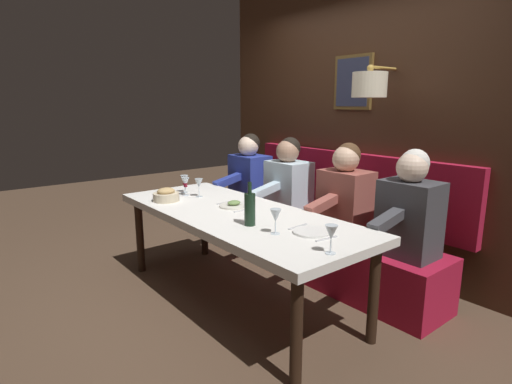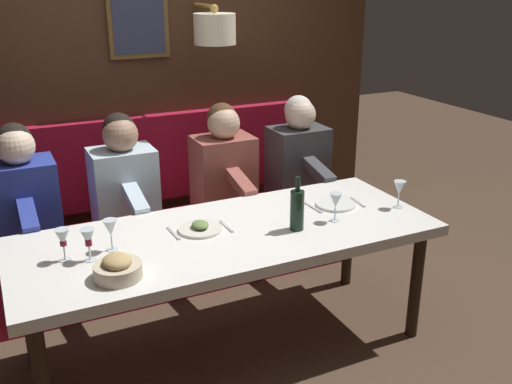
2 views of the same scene
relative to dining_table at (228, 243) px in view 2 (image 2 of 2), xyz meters
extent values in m
plane|color=#4C3828|center=(0.00, 0.00, -0.67)|extent=(12.00, 12.00, 0.00)
cube|color=silver|center=(0.00, 0.00, 0.04)|extent=(0.90, 2.27, 0.06)
cylinder|color=black|center=(-0.35, -1.04, -0.33)|extent=(0.07, 0.07, 0.68)
cylinder|color=black|center=(0.35, -1.04, -0.33)|extent=(0.07, 0.07, 0.68)
cylinder|color=black|center=(0.35, 1.04, -0.33)|extent=(0.07, 0.07, 0.68)
cube|color=maroon|center=(0.89, 0.00, -0.45)|extent=(0.52, 2.47, 0.45)
cube|color=#422819|center=(1.48, 0.00, 0.78)|extent=(0.10, 3.67, 2.90)
cube|color=maroon|center=(1.39, 0.00, 0.10)|extent=(0.10, 2.47, 0.64)
cube|color=brown|center=(1.42, 0.05, 1.07)|extent=(0.04, 0.42, 0.50)
cube|color=#2D334C|center=(1.40, 0.05, 1.07)|extent=(0.01, 0.36, 0.44)
cylinder|color=#A37F38|center=(1.25, -0.38, 1.17)|extent=(0.35, 0.02, 0.02)
cylinder|color=beige|center=(1.08, -0.38, 1.03)|extent=(0.28, 0.28, 0.20)
sphere|color=#A37F38|center=(1.08, -0.38, 1.16)|extent=(0.06, 0.06, 0.06)
cube|color=#3D3D42|center=(0.89, -0.93, 0.06)|extent=(0.30, 0.40, 0.56)
sphere|color=beige|center=(0.87, -0.93, 0.44)|extent=(0.22, 0.22, 0.22)
sphere|color=silver|center=(0.90, -0.93, 0.47)|extent=(0.20, 0.20, 0.20)
cube|color=#3D3D42|center=(0.60, -0.93, 0.10)|extent=(0.33, 0.09, 0.14)
cube|color=#934C42|center=(0.89, -0.35, 0.06)|extent=(0.30, 0.40, 0.56)
sphere|color=#D1A889|center=(0.87, -0.35, 0.44)|extent=(0.22, 0.22, 0.22)
sphere|color=#4C331E|center=(0.90, -0.35, 0.47)|extent=(0.20, 0.20, 0.20)
cube|color=#934C42|center=(0.60, -0.35, 0.10)|extent=(0.33, 0.09, 0.14)
cube|color=silver|center=(0.89, 0.35, 0.06)|extent=(0.30, 0.40, 0.56)
sphere|color=#A37A60|center=(0.87, 0.35, 0.44)|extent=(0.22, 0.22, 0.22)
sphere|color=black|center=(0.90, 0.35, 0.47)|extent=(0.20, 0.20, 0.20)
cube|color=silver|center=(0.60, 0.35, 0.10)|extent=(0.33, 0.09, 0.14)
cube|color=#283893|center=(0.89, 0.95, 0.06)|extent=(0.30, 0.40, 0.56)
sphere|color=beige|center=(0.87, 0.95, 0.44)|extent=(0.22, 0.22, 0.22)
sphere|color=black|center=(0.90, 0.95, 0.47)|extent=(0.20, 0.20, 0.20)
cube|color=#283893|center=(0.60, 0.95, 0.10)|extent=(0.33, 0.09, 0.14)
cylinder|color=white|center=(0.07, -0.73, 0.07)|extent=(0.24, 0.24, 0.01)
cube|color=silver|center=(0.05, -0.88, 0.07)|extent=(0.17, 0.03, 0.01)
cube|color=silver|center=(0.09, -0.59, 0.07)|extent=(0.18, 0.03, 0.01)
cylinder|color=silver|center=(0.08, 0.13, 0.07)|extent=(0.24, 0.24, 0.01)
ellipsoid|color=#668447|center=(0.08, 0.13, 0.10)|extent=(0.11, 0.09, 0.04)
cube|color=silver|center=(0.06, -0.02, 0.07)|extent=(0.17, 0.02, 0.01)
cube|color=silver|center=(0.10, 0.27, 0.07)|extent=(0.18, 0.02, 0.01)
cylinder|color=silver|center=(0.05, 0.61, 0.07)|extent=(0.06, 0.06, 0.00)
cylinder|color=silver|center=(0.05, 0.61, 0.11)|extent=(0.01, 0.01, 0.07)
cone|color=silver|center=(0.05, 0.61, 0.19)|extent=(0.07, 0.07, 0.08)
cylinder|color=silver|center=(-0.11, -1.05, 0.07)|extent=(0.06, 0.06, 0.00)
cylinder|color=silver|center=(-0.11, -1.05, 0.11)|extent=(0.01, 0.01, 0.07)
cone|color=silver|center=(-0.11, -1.05, 0.19)|extent=(0.07, 0.07, 0.08)
cylinder|color=silver|center=(0.03, 0.84, 0.07)|extent=(0.06, 0.06, 0.00)
cylinder|color=silver|center=(0.03, 0.84, 0.11)|extent=(0.01, 0.01, 0.07)
cone|color=silver|center=(0.03, 0.84, 0.19)|extent=(0.07, 0.07, 0.08)
cylinder|color=maroon|center=(0.03, 0.84, 0.16)|extent=(0.03, 0.03, 0.02)
cylinder|color=silver|center=(-0.02, 0.73, 0.07)|extent=(0.06, 0.06, 0.00)
cylinder|color=silver|center=(-0.02, 0.73, 0.11)|extent=(0.01, 0.01, 0.07)
cone|color=silver|center=(-0.02, 0.73, 0.19)|extent=(0.07, 0.07, 0.08)
cylinder|color=maroon|center=(-0.02, 0.73, 0.16)|extent=(0.03, 0.03, 0.03)
cylinder|color=silver|center=(-0.12, -0.60, 0.07)|extent=(0.06, 0.06, 0.00)
cylinder|color=silver|center=(-0.12, -0.60, 0.11)|extent=(0.01, 0.01, 0.07)
cone|color=silver|center=(-0.12, -0.60, 0.19)|extent=(0.07, 0.07, 0.08)
cylinder|color=black|center=(-0.13, -0.35, 0.18)|extent=(0.08, 0.08, 0.22)
cylinder|color=black|center=(-0.13, -0.35, 0.33)|extent=(0.03, 0.03, 0.08)
cylinder|color=beige|center=(-0.25, 0.65, 0.10)|extent=(0.22, 0.22, 0.07)
ellipsoid|color=tan|center=(-0.25, 0.65, 0.15)|extent=(0.15, 0.13, 0.06)
camera|label=1|loc=(-1.77, -2.44, 0.88)|focal=28.43mm
camera|label=2|loc=(-2.63, 1.09, 1.36)|focal=40.72mm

